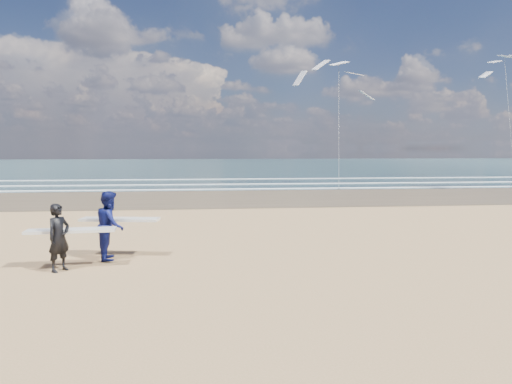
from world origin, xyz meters
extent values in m
cube|color=brown|center=(20.00, 18.00, 0.01)|extent=(220.00, 12.00, 0.01)
cube|color=#1B383D|center=(20.00, 72.00, 0.01)|extent=(220.00, 100.00, 0.02)
cube|color=white|center=(20.00, 22.80, 0.05)|extent=(220.00, 0.50, 0.05)
cube|color=white|center=(20.00, 27.50, 0.05)|extent=(220.00, 0.50, 0.05)
cube|color=white|center=(20.00, 34.00, 0.05)|extent=(220.00, 0.50, 0.05)
imported|color=black|center=(-1.15, 0.68, 0.85)|extent=(0.68, 0.74, 1.70)
cube|color=silver|center=(-0.95, 1.03, 0.96)|extent=(2.23, 0.69, 0.07)
imported|color=#0E134E|center=(-0.14, 1.82, 0.95)|extent=(0.84, 1.01, 1.90)
cube|color=silver|center=(0.06, 2.17, 1.06)|extent=(2.25, 0.84, 0.07)
cube|color=slate|center=(12.39, 22.37, 0.05)|extent=(0.12, 0.12, 0.10)
camera|label=1|loc=(2.54, -10.96, 3.06)|focal=32.00mm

